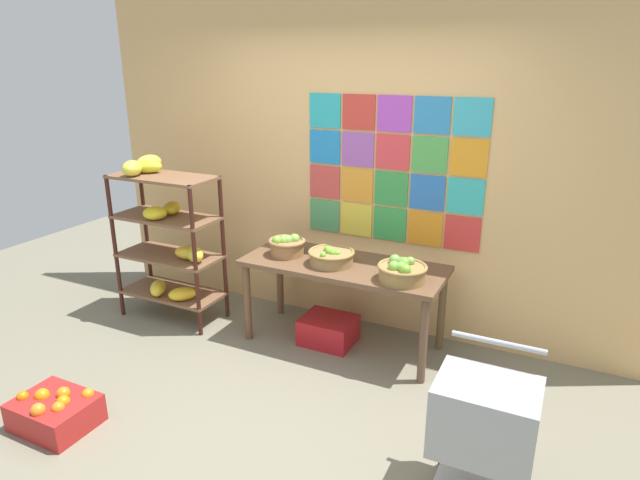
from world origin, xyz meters
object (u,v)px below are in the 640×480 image
object	(u,v)px
display_table	(343,273)
orange_crate_foreground	(55,411)
fruit_basket_left	(402,271)
produce_crate_under_table	(328,330)
banana_shelf_unit	(166,230)
shopping_cart	(484,422)
fruit_basket_centre	(331,256)
fruit_basket_back_left	(287,245)

from	to	relation	value
display_table	orange_crate_foreground	xyz separation A→B (m)	(-1.22, -1.77, -0.52)
fruit_basket_left	produce_crate_under_table	bearing A→B (deg)	170.23
banana_shelf_unit	produce_crate_under_table	distance (m)	1.65
fruit_basket_left	shopping_cart	size ratio (longest dim) A/B	0.43
display_table	fruit_basket_centre	distance (m)	0.18
fruit_basket_back_left	fruit_basket_centre	bearing A→B (deg)	-4.72
orange_crate_foreground	shopping_cart	bearing A→B (deg)	12.44
fruit_basket_left	produce_crate_under_table	distance (m)	0.93
shopping_cart	produce_crate_under_table	bearing A→B (deg)	127.11
display_table	shopping_cart	size ratio (longest dim) A/B	1.90
banana_shelf_unit	produce_crate_under_table	bearing A→B (deg)	7.08
banana_shelf_unit	orange_crate_foreground	size ratio (longest dim) A/B	2.96
banana_shelf_unit	produce_crate_under_table	xyz separation A→B (m)	(1.48, 0.18, -0.71)
display_table	shopping_cart	xyz separation A→B (m)	(1.31, -1.21, -0.14)
fruit_basket_centre	fruit_basket_left	xyz separation A→B (m)	(0.60, -0.08, 0.01)
display_table	fruit_basket_back_left	distance (m)	0.53
display_table	fruit_basket_centre	xyz separation A→B (m)	(-0.08, -0.06, 0.15)
orange_crate_foreground	fruit_basket_centre	bearing A→B (deg)	56.33
produce_crate_under_table	orange_crate_foreground	xyz separation A→B (m)	(-1.11, -1.74, -0.00)
produce_crate_under_table	banana_shelf_unit	bearing A→B (deg)	-172.92
fruit_basket_centre	fruit_basket_back_left	world-z (taller)	fruit_basket_back_left
orange_crate_foreground	fruit_basket_back_left	bearing A→B (deg)	67.48
display_table	fruit_basket_back_left	xyz separation A→B (m)	(-0.50, -0.02, 0.17)
orange_crate_foreground	banana_shelf_unit	bearing A→B (deg)	103.31
shopping_cart	fruit_basket_back_left	bearing A→B (deg)	133.41
produce_crate_under_table	fruit_basket_centre	bearing A→B (deg)	-37.52
produce_crate_under_table	fruit_basket_back_left	bearing A→B (deg)	178.59
banana_shelf_unit	orange_crate_foreground	xyz separation A→B (m)	(0.37, -1.55, -0.72)
banana_shelf_unit	fruit_basket_back_left	size ratio (longest dim) A/B	4.73
display_table	shopping_cart	distance (m)	1.79
fruit_basket_centre	shopping_cart	distance (m)	1.83
fruit_basket_back_left	shopping_cart	size ratio (longest dim) A/B	0.36
fruit_basket_left	fruit_basket_back_left	bearing A→B (deg)	173.36
banana_shelf_unit	fruit_basket_centre	bearing A→B (deg)	5.99
fruit_basket_back_left	produce_crate_under_table	xyz separation A→B (m)	(0.38, -0.01, -0.68)
banana_shelf_unit	display_table	distance (m)	1.62
banana_shelf_unit	shopping_cart	world-z (taller)	banana_shelf_unit
produce_crate_under_table	shopping_cart	world-z (taller)	shopping_cart
fruit_basket_centre	fruit_basket_left	bearing A→B (deg)	-7.96
banana_shelf_unit	fruit_basket_centre	size ratio (longest dim) A/B	3.96
fruit_basket_centre	orange_crate_foreground	xyz separation A→B (m)	(-1.14, -1.71, -0.67)
display_table	fruit_basket_back_left	world-z (taller)	fruit_basket_back_left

